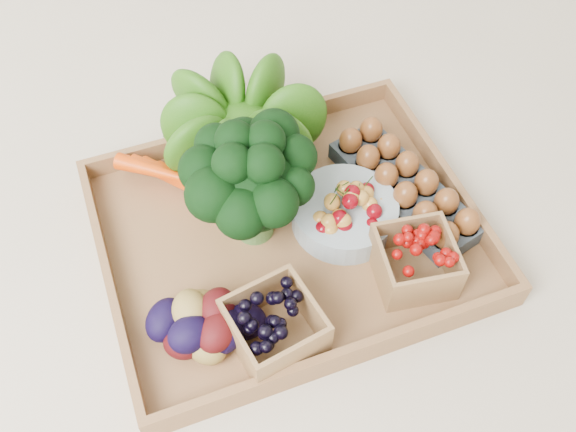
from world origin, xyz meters
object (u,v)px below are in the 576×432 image
object	(u,v)px
broccoli	(253,200)
cherry_bowl	(344,213)
tray	(288,236)
egg_carton	(404,190)

from	to	relation	value
broccoli	cherry_bowl	world-z (taller)	broccoli
broccoli	cherry_bowl	xyz separation A→B (m)	(0.13, -0.03, -0.05)
tray	broccoli	world-z (taller)	broccoli
tray	cherry_bowl	bearing A→B (deg)	-5.64
tray	egg_carton	xyz separation A→B (m)	(0.19, 0.00, 0.02)
tray	broccoli	bearing A→B (deg)	152.12
cherry_bowl	egg_carton	world-z (taller)	cherry_bowl
tray	cherry_bowl	world-z (taller)	cherry_bowl
broccoli	cherry_bowl	bearing A→B (deg)	-13.75
tray	egg_carton	bearing A→B (deg)	0.91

